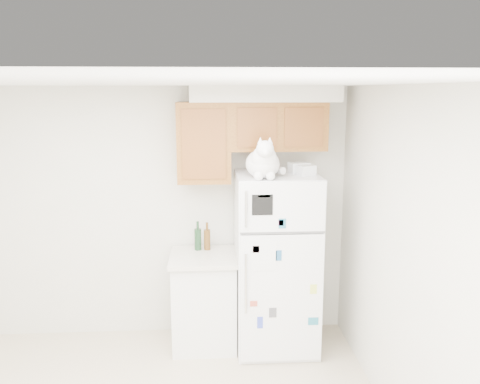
{
  "coord_description": "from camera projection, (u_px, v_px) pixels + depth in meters",
  "views": [
    {
      "loc": [
        0.53,
        -2.96,
        2.46
      ],
      "look_at": [
        0.82,
        1.55,
        1.55
      ],
      "focal_mm": 38.0,
      "sensor_mm": 36.0,
      "label": 1
    }
  ],
  "objects": [
    {
      "name": "room_shell",
      "position": [
        145.0,
        215.0,
        3.26
      ],
      "size": [
        3.84,
        4.04,
        2.52
      ],
      "color": "silver",
      "rests_on": "ground_plane"
    },
    {
      "name": "refrigerator",
      "position": [
        276.0,
        262.0,
        4.82
      ],
      "size": [
        0.76,
        0.78,
        1.7
      ],
      "color": "white",
      "rests_on": "ground_plane"
    },
    {
      "name": "base_counter",
      "position": [
        204.0,
        299.0,
        4.93
      ],
      "size": [
        0.64,
        0.64,
        0.92
      ],
      "color": "white",
      "rests_on": "ground_plane"
    },
    {
      "name": "cat",
      "position": [
        263.0,
        162.0,
        4.43
      ],
      "size": [
        0.37,
        0.54,
        0.38
      ],
      "color": "white",
      "rests_on": "refrigerator"
    },
    {
      "name": "storage_box_back",
      "position": [
        299.0,
        168.0,
        4.71
      ],
      "size": [
        0.21,
        0.17,
        0.1
      ],
      "primitive_type": "cube",
      "rotation": [
        0.0,
        0.0,
        0.26
      ],
      "color": "white",
      "rests_on": "refrigerator"
    },
    {
      "name": "storage_box_front",
      "position": [
        306.0,
        170.0,
        4.6
      ],
      "size": [
        0.18,
        0.16,
        0.09
      ],
      "primitive_type": "cube",
      "rotation": [
        0.0,
        0.0,
        0.4
      ],
      "color": "white",
      "rests_on": "refrigerator"
    },
    {
      "name": "bottle_green",
      "position": [
        198.0,
        236.0,
        4.96
      ],
      "size": [
        0.07,
        0.07,
        0.29
      ],
      "primitive_type": null,
      "color": "#19381E",
      "rests_on": "base_counter"
    },
    {
      "name": "bottle_amber",
      "position": [
        207.0,
        236.0,
        4.96
      ],
      "size": [
        0.06,
        0.06,
        0.27
      ],
      "primitive_type": null,
      "color": "#593814",
      "rests_on": "base_counter"
    }
  ]
}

